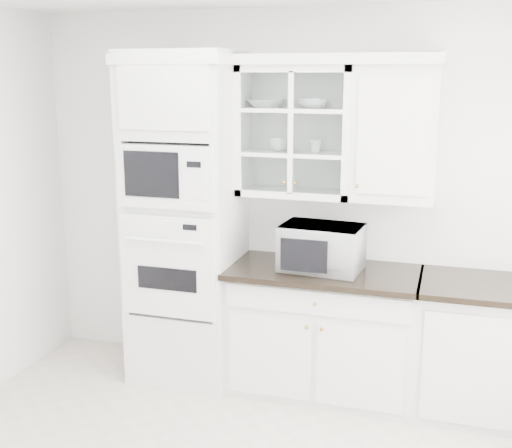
% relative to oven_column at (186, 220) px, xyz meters
% --- Properties ---
extents(room_shell, '(4.00, 3.50, 2.70)m').
position_rel_oven_column_xyz_m(room_shell, '(0.75, -0.99, 0.58)').
color(room_shell, white).
rests_on(room_shell, ground).
extents(oven_column, '(0.76, 0.68, 2.40)m').
position_rel_oven_column_xyz_m(oven_column, '(0.00, 0.00, 0.00)').
color(oven_column, silver).
rests_on(oven_column, ground).
extents(base_cabinet_run, '(1.32, 0.67, 0.92)m').
position_rel_oven_column_xyz_m(base_cabinet_run, '(1.03, 0.03, -0.74)').
color(base_cabinet_run, silver).
rests_on(base_cabinet_run, ground).
extents(extra_base_cabinet, '(0.72, 0.67, 0.92)m').
position_rel_oven_column_xyz_m(extra_base_cabinet, '(2.03, 0.03, -0.74)').
color(extra_base_cabinet, silver).
rests_on(extra_base_cabinet, ground).
extents(upper_cabinet_glass, '(0.80, 0.33, 0.90)m').
position_rel_oven_column_xyz_m(upper_cabinet_glass, '(0.78, 0.17, 0.65)').
color(upper_cabinet_glass, silver).
rests_on(upper_cabinet_glass, room_shell).
extents(upper_cabinet_solid, '(0.55, 0.33, 0.90)m').
position_rel_oven_column_xyz_m(upper_cabinet_solid, '(1.46, 0.17, 0.65)').
color(upper_cabinet_solid, silver).
rests_on(upper_cabinet_solid, room_shell).
extents(crown_molding, '(2.14, 0.38, 0.07)m').
position_rel_oven_column_xyz_m(crown_molding, '(0.68, 0.14, 1.14)').
color(crown_molding, white).
rests_on(crown_molding, room_shell).
extents(countertop_microwave, '(0.58, 0.50, 0.32)m').
position_rel_oven_column_xyz_m(countertop_microwave, '(1.01, 0.01, -0.12)').
color(countertop_microwave, white).
rests_on(countertop_microwave, base_cabinet_run).
extents(bowl_a, '(0.28, 0.28, 0.06)m').
position_rel_oven_column_xyz_m(bowl_a, '(0.56, 0.17, 0.84)').
color(bowl_a, white).
rests_on(bowl_a, upper_cabinet_glass).
extents(bowl_b, '(0.24, 0.24, 0.07)m').
position_rel_oven_column_xyz_m(bowl_b, '(0.89, 0.17, 0.84)').
color(bowl_b, white).
rests_on(bowl_b, upper_cabinet_glass).
extents(cup_a, '(0.13, 0.13, 0.10)m').
position_rel_oven_column_xyz_m(cup_a, '(0.65, 0.17, 0.56)').
color(cup_a, white).
rests_on(cup_a, upper_cabinet_glass).
extents(cup_b, '(0.11, 0.11, 0.09)m').
position_rel_oven_column_xyz_m(cup_b, '(0.92, 0.16, 0.56)').
color(cup_b, white).
rests_on(cup_b, upper_cabinet_glass).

